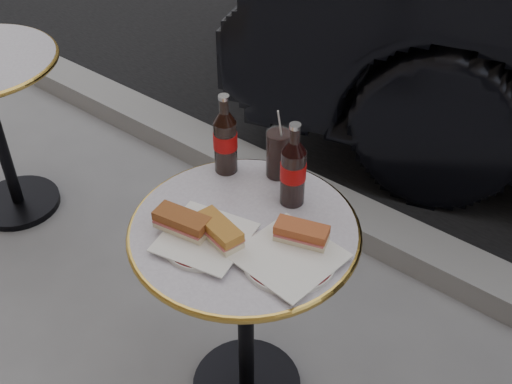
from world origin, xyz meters
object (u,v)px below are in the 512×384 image
Objects in this scene: bistro_table at (246,317)px; plate_right at (289,258)px; cola_bottle_right at (293,164)px; plate_left at (205,240)px; cola_glass at (278,154)px; cola_bottle_left at (225,134)px.

bistro_table is 0.41m from plate_right.
cola_bottle_right reaches higher than bistro_table.
plate_left is at bearing -113.02° from bistro_table.
cola_glass is at bearing 105.85° from bistro_table.
cola_bottle_right reaches higher than cola_glass.
cola_bottle_right is at bearing 124.19° from plate_right.
cola_bottle_right is (0.04, 0.16, 0.49)m from bistro_table.
cola_bottle_left reaches higher than plate_left.
cola_glass reaches higher than plate_left.
cola_glass is at bearing 93.84° from plate_left.
plate_left is at bearing -159.34° from plate_right.
cola_bottle_left is at bearing -179.36° from cola_bottle_right.
bistro_table is 0.56m from cola_bottle_left.
cola_glass is (-0.10, 0.07, -0.05)m from cola_bottle_right.
cola_bottle_right reaches higher than cola_bottle_left.
plate_right is 0.95× the size of cola_bottle_left.
plate_left is 0.90× the size of cola_bottle_left.
cola_bottle_left is (-0.36, 0.19, 0.12)m from plate_right.
cola_bottle_left is at bearing 152.82° from plate_right.
cola_glass is (-0.02, 0.34, 0.07)m from plate_left.
cola_bottle_right is 0.14m from cola_glass.
cola_glass is (0.13, 0.08, -0.05)m from cola_bottle_left.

